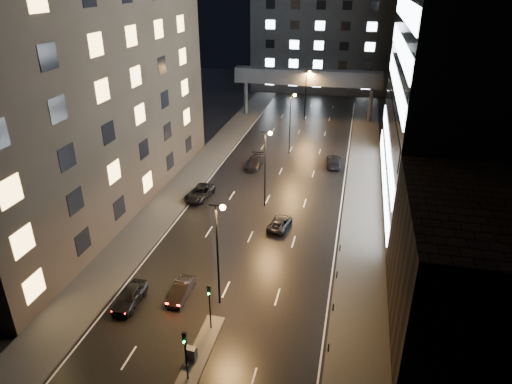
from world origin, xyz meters
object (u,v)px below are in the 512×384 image
car_away_b (181,290)px  car_away_c (200,193)px  car_away_a (130,297)px  car_toward_a (280,223)px  utility_cabinet (191,354)px  car_toward_b (334,161)px  car_away_d (254,162)px

car_away_b → car_away_c: (-5.26, 20.22, 0.07)m
car_away_b → car_away_a: bearing=-153.3°
car_toward_a → utility_cabinet: (-3.03, -21.96, 0.07)m
car_away_b → car_toward_a: size_ratio=0.93×
car_away_a → car_away_c: car_away_a is taller
car_away_a → car_toward_a: car_away_a is taller
car_toward_a → car_away_a: bearing=64.7°
car_toward_b → car_toward_a: bearing=73.0°
car_away_c → car_away_a: bearing=-81.1°
car_away_a → car_away_c: (-1.09, 22.24, -0.03)m
car_away_c → car_away_d: bearing=75.6°
car_away_c → car_toward_b: 23.05m
car_away_a → car_away_d: (3.59, 34.70, 0.00)m
car_away_c → utility_cabinet: size_ratio=5.02×
car_away_c → car_toward_b: size_ratio=1.02×
car_away_d → car_toward_b: size_ratio=1.01×
car_away_b → car_toward_a: 16.19m
car_away_b → car_away_d: 32.69m
car_toward_a → car_away_d: bearing=-60.4°
car_away_c → car_away_d: size_ratio=1.00×
car_away_b → utility_cabinet: car_away_b is taller
car_away_d → car_toward_b: (12.08, 3.37, -0.01)m
car_toward_a → car_toward_b: car_toward_b is taller
car_away_c → car_toward_b: car_toward_b is taller
car_away_b → car_toward_a: bearing=66.6°
car_away_b → car_toward_b: (11.49, 36.05, 0.09)m
car_away_a → car_toward_a: bearing=56.2°
car_toward_a → car_away_c: bearing=-17.1°
car_away_b → utility_cabinet: bearing=-62.3°
car_away_d → car_toward_a: car_away_d is taller
car_away_c → utility_cabinet: car_away_c is taller
car_toward_b → car_away_d: bearing=11.3°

